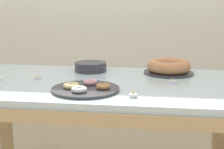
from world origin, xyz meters
TOP-DOWN VIEW (x-y plane):
  - dining_table at (0.00, 0.00)m, footprint 1.69×0.91m
  - cake_chocolate_round at (0.42, 0.27)m, footprint 0.32×0.32m
  - pastry_platter at (-0.02, -0.21)m, footprint 0.35×0.35m
  - plate_stack at (-0.09, 0.27)m, footprint 0.21×0.21m
  - tealight_near_front at (-0.35, -0.00)m, footprint 0.04×0.04m
  - tealight_centre at (0.23, -0.30)m, footprint 0.04×0.04m
  - tealight_right_edge at (0.43, -0.00)m, footprint 0.04×0.04m

SIDE VIEW (x-z plane):
  - dining_table at x=0.00m, z-range 0.29..1.07m
  - tealight_near_front at x=-0.35m, z-range 0.77..0.80m
  - tealight_centre at x=0.23m, z-range 0.77..0.80m
  - tealight_right_edge at x=0.43m, z-range 0.77..0.80m
  - pastry_platter at x=-0.02m, z-range 0.77..0.81m
  - plate_stack at x=-0.09m, z-range 0.77..0.83m
  - cake_chocolate_round at x=0.42m, z-range 0.77..0.86m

